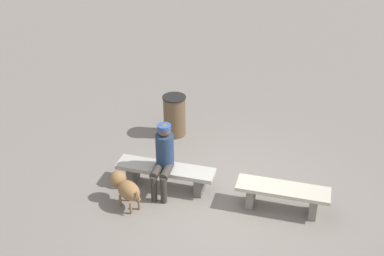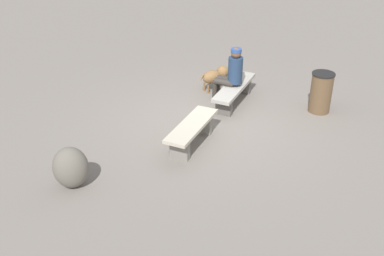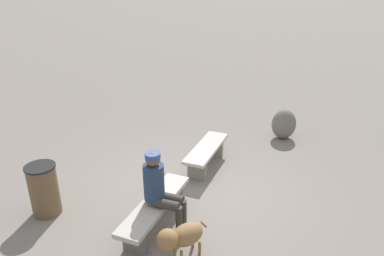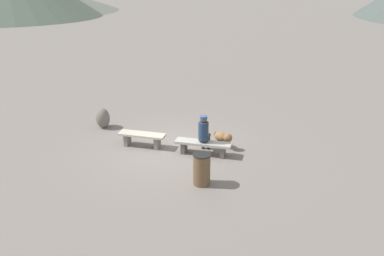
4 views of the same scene
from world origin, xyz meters
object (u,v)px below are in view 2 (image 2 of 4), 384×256
Objects in this scene: trash_bin at (321,92)px; boulder at (71,168)px; bench_right at (234,90)px; bench_left at (192,130)px; seated_person at (231,72)px; dog at (216,75)px.

boulder is (-4.78, 2.93, -0.08)m from trash_bin.
bench_left is at bearing 177.48° from bench_right.
seated_person is 4.39m from boulder.
bench_right is at bearing -2.52° from bench_left.
trash_bin is at bearing -37.80° from bench_left.
bench_right is at bearing -14.34° from boulder.
dog is (2.60, 0.74, 0.05)m from bench_left.
trash_bin is (2.64, -1.79, 0.12)m from bench_left.
boulder is at bearing 148.62° from bench_left.
seated_person is at bearing -13.23° from boulder.
bench_left reaches higher than bench_right.
dog is at bearing 46.02° from seated_person.
trash_bin is 5.61m from boulder.
seated_person reaches higher than bench_right.
seated_person is 1.80× the size of dog.
trash_bin is at bearing -77.85° from bench_right.
bench_right is (2.12, 0.04, -0.01)m from bench_left.
boulder reaches higher than bench_right.
seated_person reaches higher than dog.
trash_bin reaches higher than bench_right.
bench_right is at bearing -94.01° from dog.
boulder is at bearing 148.55° from trash_bin.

